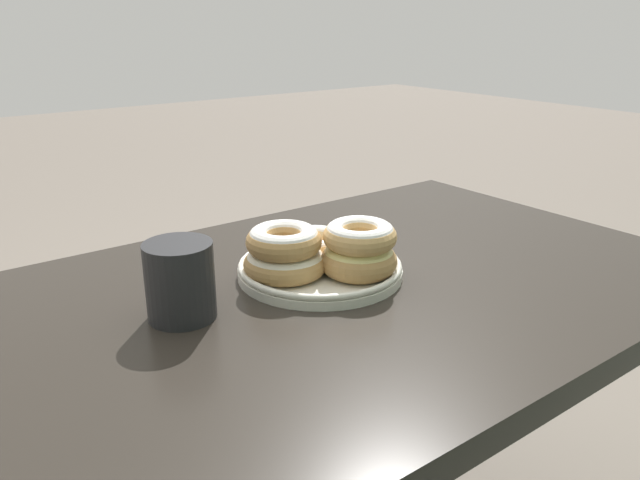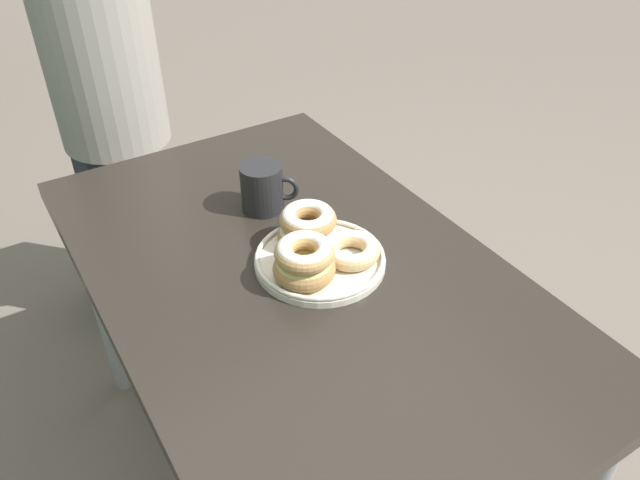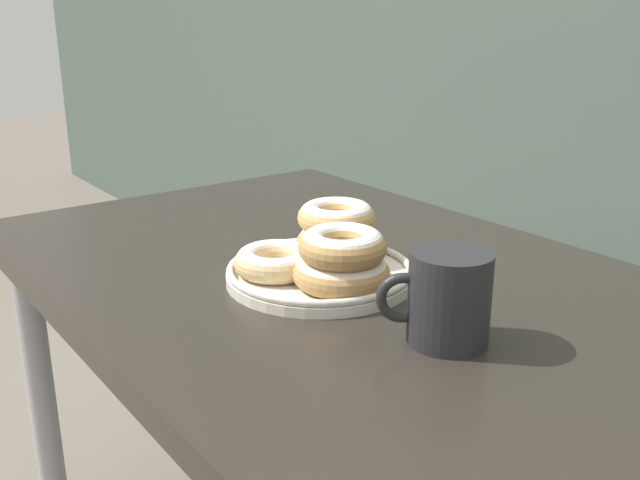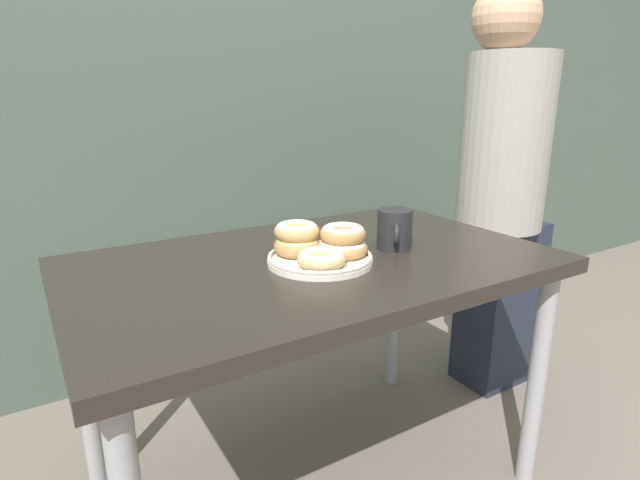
% 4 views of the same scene
% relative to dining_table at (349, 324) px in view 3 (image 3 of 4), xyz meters
% --- Properties ---
extents(dining_table, '(1.21, 0.74, 0.70)m').
position_rel_dining_table_xyz_m(dining_table, '(0.00, 0.00, 0.00)').
color(dining_table, '#28231E').
rests_on(dining_table, ground_plane).
extents(donut_plate, '(0.28, 0.27, 0.10)m').
position_rel_dining_table_xyz_m(donut_plate, '(-0.01, -0.04, 0.11)').
color(donut_plate, silver).
rests_on(donut_plate, dining_table).
extents(coffee_mug, '(0.10, 0.12, 0.11)m').
position_rel_dining_table_xyz_m(coffee_mug, '(0.23, -0.04, 0.13)').
color(coffee_mug, '#232326').
rests_on(coffee_mug, dining_table).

